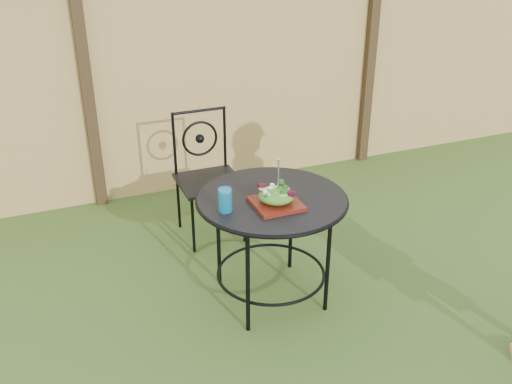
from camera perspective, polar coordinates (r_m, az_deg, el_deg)
ground at (r=3.74m, az=10.73°, el=-11.60°), size 60.00×60.00×0.00m
fence at (r=5.10m, az=-1.69°, el=11.24°), size 8.00×0.12×1.90m
patio_table at (r=3.49m, az=1.58°, el=-2.53°), size 0.92×0.92×0.72m
patio_chair at (r=4.30m, az=-4.91°, el=1.97°), size 0.46×0.46×0.95m
salad_plate at (r=3.32m, az=2.04°, el=-1.17°), size 0.27×0.27×0.02m
salad at (r=3.30m, az=2.05°, el=-0.36°), size 0.21×0.21×0.08m
fork at (r=3.24m, az=2.25°, el=1.72°), size 0.01×0.01×0.18m
drinking_glass at (r=3.24m, az=-3.11°, el=-0.79°), size 0.08×0.08×0.14m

